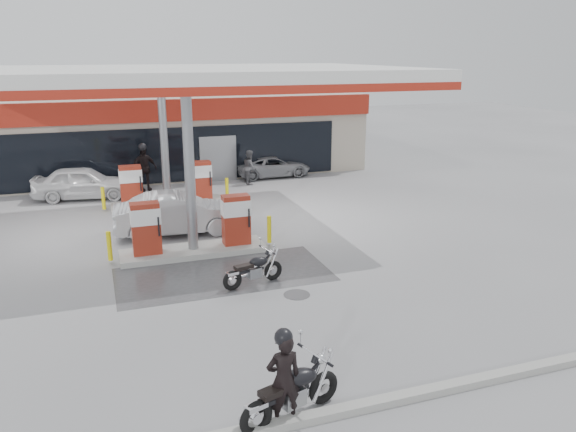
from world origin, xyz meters
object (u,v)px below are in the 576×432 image
object	(u,v)px
biker_walking	(144,169)
attendant	(250,167)
pump_island_near	(193,232)
parked_car_right	(273,166)
hatchback_silver	(178,214)
parked_motorcycle	(254,270)
pump_island_far	(167,189)
sedan_white	(83,183)
main_motorcycle	(293,393)
biker_main	(284,379)

from	to	relation	value
biker_walking	attendant	bearing A→B (deg)	-16.63
pump_island_near	parked_car_right	xyz separation A→B (m)	(5.83, 10.00, -0.18)
attendant	hatchback_silver	world-z (taller)	attendant
parked_motorcycle	biker_walking	size ratio (longest dim) A/B	0.89
pump_island_far	sedan_white	bearing A→B (deg)	143.24
main_motorcycle	hatchback_silver	world-z (taller)	hatchback_silver
parked_motorcycle	parked_car_right	bearing A→B (deg)	55.82
main_motorcycle	parked_car_right	size ratio (longest dim) A/B	0.54
pump_island_near	biker_walking	xyz separation A→B (m)	(-0.62, 9.04, 0.31)
pump_island_near	parked_motorcycle	world-z (taller)	pump_island_near
sedan_white	parked_motorcycle	bearing A→B (deg)	-150.35
main_motorcycle	attendant	bearing A→B (deg)	58.88
biker_main	parked_car_right	world-z (taller)	biker_main
parked_motorcycle	pump_island_near	bearing A→B (deg)	96.47
hatchback_silver	biker_walking	bearing A→B (deg)	8.38
parked_car_right	biker_walking	distance (m)	6.53
main_motorcycle	biker_walking	distance (m)	17.85
parked_motorcycle	attendant	distance (m)	12.21
main_motorcycle	biker_walking	bearing A→B (deg)	74.58
pump_island_far	attendant	distance (m)	5.12
parked_motorcycle	hatchback_silver	xyz separation A→B (m)	(-1.25, 5.19, 0.30)
parked_car_right	hatchback_silver	bearing A→B (deg)	141.11
attendant	biker_walking	size ratio (longest dim) A/B	0.80
attendant	parked_car_right	size ratio (longest dim) A/B	0.43
main_motorcycle	hatchback_silver	distance (m)	10.99
pump_island_near	biker_main	xyz separation A→B (m)	(-0.01, -8.85, 0.12)
attendant	parked_car_right	bearing A→B (deg)	-43.15
pump_island_near	main_motorcycle	xyz separation A→B (m)	(0.18, -8.78, -0.23)
biker_main	parked_motorcycle	xyz separation A→B (m)	(1.14, 5.86, -0.42)
attendant	main_motorcycle	bearing A→B (deg)	175.76
hatchback_silver	parked_car_right	distance (m)	9.81
parked_car_right	biker_walking	size ratio (longest dim) A/B	1.86
sedan_white	attendant	xyz separation A→B (m)	(7.53, 0.37, 0.11)
hatchback_silver	biker_walking	size ratio (longest dim) A/B	2.13
biker_main	pump_island_near	bearing A→B (deg)	-90.12
pump_island_far	sedan_white	distance (m)	4.05
parked_motorcycle	attendant	world-z (taller)	attendant
parked_car_right	biker_main	bearing A→B (deg)	161.21
sedan_white	hatchback_silver	world-z (taller)	hatchback_silver
biker_walking	pump_island_far	bearing A→B (deg)	-92.40
pump_island_near	parked_motorcycle	xyz separation A→B (m)	(1.13, -2.99, -0.29)
sedan_white	attendant	distance (m)	7.54
biker_main	parked_motorcycle	world-z (taller)	biker_main
parked_motorcycle	hatchback_silver	size ratio (longest dim) A/B	0.42
main_motorcycle	biker_walking	world-z (taller)	biker_walking
pump_island_near	main_motorcycle	distance (m)	8.79
pump_island_near	parked_car_right	distance (m)	11.57
pump_island_near	sedan_white	bearing A→B (deg)	111.08
hatchback_silver	sedan_white	bearing A→B (deg)	30.91
hatchback_silver	biker_walking	xyz separation A→B (m)	(-0.50, 6.84, 0.30)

